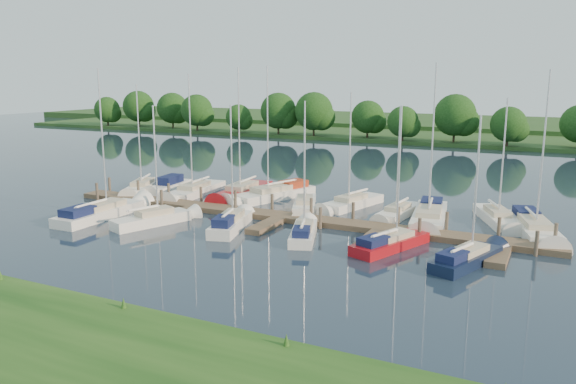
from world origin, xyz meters
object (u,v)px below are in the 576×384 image
at_px(motorboat, 169,186).
at_px(sailboat_n_0, 143,188).
at_px(dock, 280,219).
at_px(sailboat_n_5, 304,207).
at_px(sailboat_s_2, 231,224).

bearing_deg(motorboat, sailboat_n_0, 33.68).
bearing_deg(dock, motorboat, 158.37).
relative_size(sailboat_n_0, sailboat_n_5, 1.13).
height_order(sailboat_n_0, sailboat_s_2, sailboat_n_0).
height_order(dock, sailboat_n_0, sailboat_n_0).
distance_m(dock, motorboat, 16.44).
relative_size(sailboat_n_0, motorboat, 1.70).
xyz_separation_m(dock, motorboat, (-15.29, 6.06, 0.15)).
distance_m(sailboat_n_0, sailboat_s_2, 17.03).
relative_size(sailboat_n_5, sailboat_s_2, 1.00).
distance_m(sailboat_n_5, sailboat_s_2, 8.16).
relative_size(dock, sailboat_s_2, 4.26).
height_order(dock, sailboat_n_5, sailboat_n_5).
bearing_deg(sailboat_n_0, sailboat_n_5, 156.01).
height_order(dock, sailboat_s_2, sailboat_s_2).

